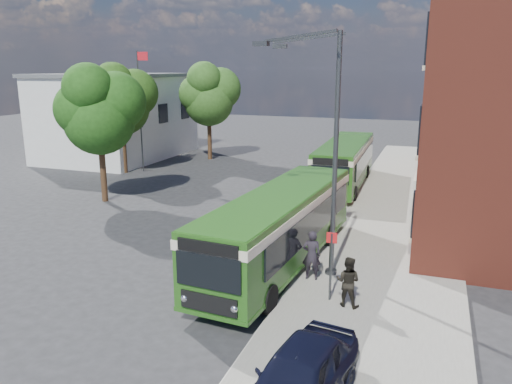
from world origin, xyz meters
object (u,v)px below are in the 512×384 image
at_px(bus_rear, 345,160).
at_px(parked_car, 300,377).
at_px(street_lamp, 326,152).
at_px(bus_front, 280,222).

distance_m(bus_rear, parked_car, 23.19).
bearing_deg(parked_car, street_lamp, 108.06).
xyz_separation_m(street_lamp, bus_rear, (-1.84, 15.13, -2.96)).
relative_size(bus_front, parked_car, 2.70).
bearing_deg(bus_rear, parked_car, -82.43).
height_order(street_lamp, parked_car, street_lamp).
distance_m(street_lamp, bus_front, 3.50).
height_order(bus_front, bus_rear, same).
distance_m(street_lamp, bus_rear, 15.52).
bearing_deg(street_lamp, bus_front, 166.38).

